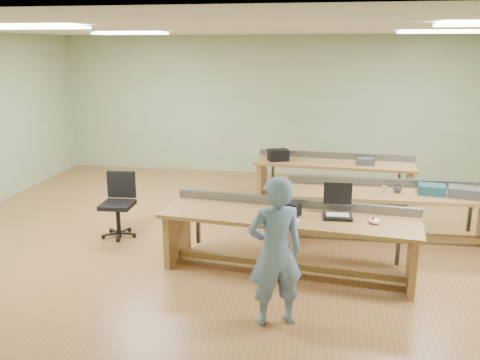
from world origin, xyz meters
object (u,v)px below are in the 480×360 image
Objects in this scene: drinks_can at (384,190)px; mug at (397,189)px; workbench_front at (288,229)px; camera_bag at (291,209)px; parts_bin_grey at (467,192)px; task_chair at (119,213)px; workbench_back at (334,172)px; parts_bin_teal at (432,189)px; person at (275,252)px; workbench_mid at (389,205)px; laptop_base at (337,216)px.

mug is at bearing 39.81° from drinks_can.
workbench_front is 14.33× the size of camera_bag.
workbench_front is 2.65m from parts_bin_grey.
drinks_can reaches higher than mug.
task_chair is 3.86m from drinks_can.
task_chair is (-3.16, -2.26, -0.21)m from workbench_back.
drinks_can is (1.24, 1.09, 0.25)m from workbench_front.
parts_bin_grey is (4.94, 0.36, 0.47)m from task_chair.
person is at bearing -127.61° from parts_bin_teal.
workbench_front is 25.36× the size of drinks_can.
workbench_front is 1.10× the size of workbench_mid.
laptop_base is at bearing 4.05° from workbench_front.
task_chair is (-2.55, 2.09, -0.43)m from person.
workbench_back is at bearing 85.79° from workbench_front.
task_chair is (-2.61, 0.83, -0.48)m from camera_bag.
person is at bearing -42.02° from task_chair.
task_chair is at bearing 162.34° from laptop_base.
drinks_can is (3.82, 0.27, 0.46)m from task_chair.
camera_bag reaches higher than workbench_mid.
workbench_mid is at bearing 67.92° from camera_bag.
mug is at bearing -0.51° from workbench_mid.
drinks_can is at bearing 66.28° from camera_bag.
person reaches higher than parts_bin_teal.
parts_bin_teal is (1.89, 1.27, -0.01)m from camera_bag.
workbench_back is 12.68× the size of camera_bag.
laptop_base is 0.57m from camera_bag.
drinks_can reaches higher than workbench_back.
mug is at bearing -142.26° from person.
task_chair reaches higher than parts_bin_grey.
workbench_mid is 23.14× the size of drinks_can.
laptop_base is at bearing -86.21° from workbench_back.
laptop_base is at bearing -135.82° from parts_bin_teal.
person is at bearing -120.33° from mug.
mug is (0.10, 0.00, 0.24)m from workbench_mid.
parts_bin_grey is at bearing -156.31° from person.
workbench_front is 1.93m from mug.
camera_bag is at bearing -137.96° from workbench_mid.
parts_bin_teal is at bearing 39.82° from workbench_front.
task_chair is at bearing 168.85° from workbench_front.
workbench_front is 2.07× the size of person.
parts_bin_grey is at bearing -10.58° from parts_bin_teal.
person reaches higher than workbench_back.
workbench_back is 3.89m from task_chair.
laptop_base is 3.31m from task_chair.
parts_bin_grey is (2.36, 1.18, 0.25)m from workbench_front.
parts_bin_grey is at bearing 32.98° from workbench_front.
laptop_base is at bearing -17.53° from task_chair.
drinks_can is (-1.12, -0.09, -0.00)m from parts_bin_grey.
person is 3.42m from parts_bin_grey.
parts_bin_teal reaches higher than workbench_front.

